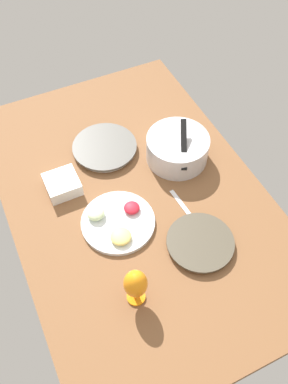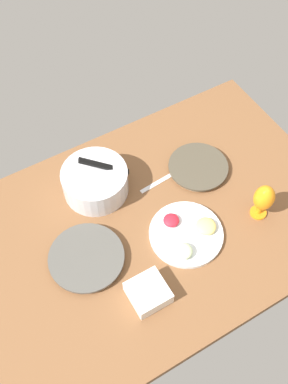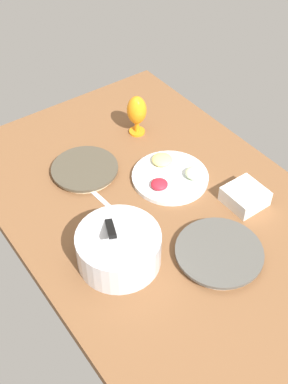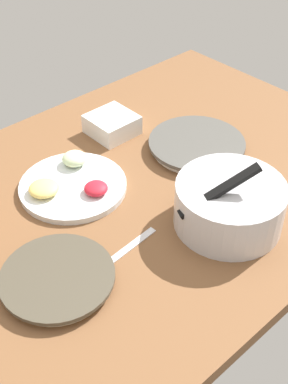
{
  "view_description": "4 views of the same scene",
  "coord_description": "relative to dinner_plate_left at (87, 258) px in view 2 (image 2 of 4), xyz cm",
  "views": [
    {
      "loc": [
        93.38,
        -39.92,
        139.78
      ],
      "look_at": [
        5.29,
        1.75,
        7.94
      ],
      "focal_mm": 38.22,
      "sensor_mm": 36.0,
      "label": 1
    },
    {
      "loc": [
        -48.17,
        -77.77,
        159.34
      ],
      "look_at": [
        2.95,
        9.96,
        7.94
      ],
      "focal_mm": 42.06,
      "sensor_mm": 36.0,
      "label": 2
    },
    {
      "loc": [
        -95.49,
        76.76,
        129.05
      ],
      "look_at": [
        3.25,
        5.33,
        7.94
      ],
      "focal_mm": 45.31,
      "sensor_mm": 36.0,
      "label": 3
    },
    {
      "loc": [
        69.28,
        82.46,
        90.97
      ],
      "look_at": [
        2.53,
        9.48,
        7.94
      ],
      "focal_mm": 47.99,
      "sensor_mm": 36.0,
      "label": 4
    }
  ],
  "objects": [
    {
      "name": "square_bowl_white",
      "position": [
        13.14,
        -24.43,
        1.86
      ],
      "size": [
        13.65,
        13.65,
        6.16
      ],
      "color": "white",
      "rests_on": "ground_plane"
    },
    {
      "name": "fruit_platter",
      "position": [
        39.25,
        -10.56,
        -0.08
      ],
      "size": [
        29.75,
        29.75,
        5.52
      ],
      "color": "silver",
      "rests_on": "ground_plane"
    },
    {
      "name": "mixing_bowl",
      "position": [
        18.14,
        27.66,
        4.99
      ],
      "size": [
        28.2,
        27.59,
        19.0
      ],
      "color": "silver",
      "rests_on": "ground_plane"
    },
    {
      "name": "fork_by_right_plate",
      "position": [
        42.84,
        17.46,
        -1.26
      ],
      "size": [
        18.08,
        3.17,
        0.6
      ],
      "primitive_type": "cube",
      "rotation": [
        0.0,
        0.0,
        0.08
      ],
      "color": "silver",
      "rests_on": "ground_plane"
    },
    {
      "name": "ground_plane",
      "position": [
        29.47,
        1.72,
        -3.56
      ],
      "size": [
        160.0,
        104.0,
        4.0
      ],
      "primitive_type": "cube",
      "color": "brown"
    },
    {
      "name": "dinner_plate_left",
      "position": [
        0.0,
        0.0,
        0.0
      ],
      "size": [
        29.41,
        29.41,
        3.01
      ],
      "color": "silver",
      "rests_on": "ground_plane"
    },
    {
      "name": "hurricane_glass_orange",
      "position": [
        70.57,
        -16.61,
        9.4
      ],
      "size": [
        8.31,
        8.31,
        18.04
      ],
      "color": "orange",
      "rests_on": "ground_plane"
    },
    {
      "name": "dinner_plate_right",
      "position": [
        61.75,
        14.71,
        -0.17
      ],
      "size": [
        26.27,
        26.27,
        2.69
      ],
      "color": "beige",
      "rests_on": "ground_plane"
    }
  ]
}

